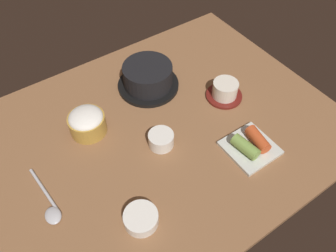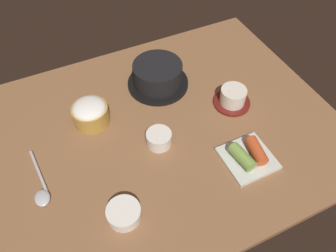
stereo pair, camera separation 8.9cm
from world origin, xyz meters
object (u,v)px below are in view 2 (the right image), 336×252
at_px(stone_pot, 158,75).
at_px(side_bowl_near, 124,213).
at_px(spoon, 41,190).
at_px(banchan_cup_center, 159,138).
at_px(kimchi_plate, 248,156).
at_px(rice_bowl, 90,112).
at_px(tea_cup_with_saucer, 233,98).

bearing_deg(stone_pot, side_bowl_near, -124.38).
relative_size(stone_pot, spoon, 1.08).
height_order(stone_pot, side_bowl_near, stone_pot).
relative_size(banchan_cup_center, side_bowl_near, 0.86).
distance_m(banchan_cup_center, spoon, 0.32).
bearing_deg(banchan_cup_center, stone_pot, 66.36).
xyz_separation_m(side_bowl_near, spoon, (-0.16, 0.15, -0.01)).
height_order(stone_pot, kimchi_plate, stone_pot).
height_order(kimchi_plate, spoon, kimchi_plate).
bearing_deg(spoon, kimchi_plate, -15.29).
distance_m(rice_bowl, banchan_cup_center, 0.21).
distance_m(kimchi_plate, side_bowl_near, 0.34).
bearing_deg(side_bowl_near, banchan_cup_center, 44.61).
bearing_deg(kimchi_plate, stone_pot, 104.80).
distance_m(stone_pot, kimchi_plate, 0.37).
bearing_deg(kimchi_plate, rice_bowl, 137.31).
distance_m(rice_bowl, side_bowl_near, 0.31).
distance_m(tea_cup_with_saucer, spoon, 0.57).
relative_size(stone_pot, side_bowl_near, 2.38).
xyz_separation_m(tea_cup_with_saucer, side_bowl_near, (-0.41, -0.19, -0.01)).
bearing_deg(banchan_cup_center, rice_bowl, 132.38).
relative_size(tea_cup_with_saucer, kimchi_plate, 0.87).
relative_size(stone_pot, rice_bowl, 1.87).
bearing_deg(tea_cup_with_saucer, spoon, -175.25).
height_order(tea_cup_with_saucer, banchan_cup_center, tea_cup_with_saucer).
bearing_deg(tea_cup_with_saucer, stone_pot, 133.85).
height_order(stone_pot, spoon, stone_pot).
distance_m(stone_pot, tea_cup_with_saucer, 0.24).
height_order(side_bowl_near, spoon, side_bowl_near).
bearing_deg(stone_pot, banchan_cup_center, -113.64).
bearing_deg(kimchi_plate, side_bowl_near, -178.44).
relative_size(tea_cup_with_saucer, side_bowl_near, 1.38).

